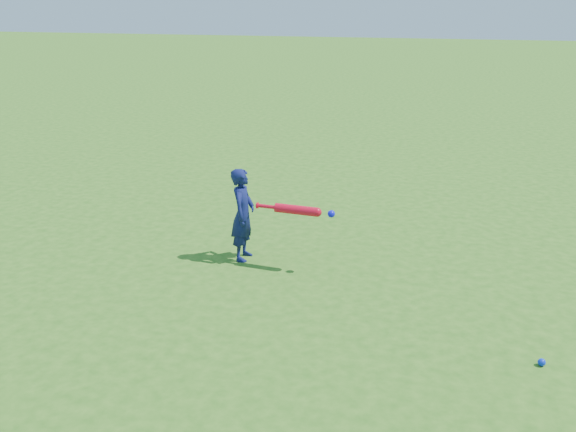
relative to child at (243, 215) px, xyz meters
The scene contains 4 objects.
ground 0.96m from the child, 30.14° to the right, with size 80.00×80.00×0.00m, color #2C6417.
child is the anchor object (origin of this frame).
ground_ball_blue 3.21m from the child, 25.76° to the right, with size 0.06×0.06×0.06m, color #0C29D0.
bat_swing 0.66m from the child, ahead, with size 0.83×0.13×0.09m.
Camera 1 is at (1.45, -5.54, 2.64)m, focal length 40.00 mm.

